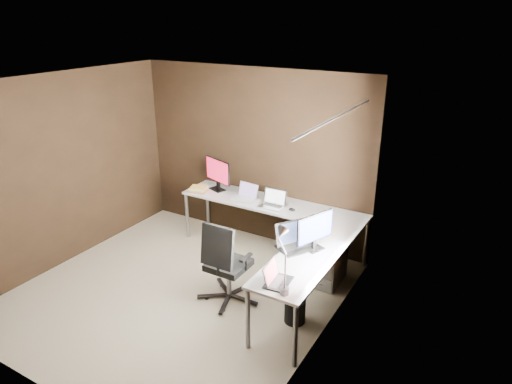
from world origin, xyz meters
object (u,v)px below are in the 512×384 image
at_px(laptop_black_small, 276,278).
at_px(wastebasket, 295,311).
at_px(desk_lamp, 282,251).
at_px(office_chair, 227,277).
at_px(laptop_white, 246,196).
at_px(drawer_pedestal, 325,259).
at_px(book_stack, 198,189).
at_px(laptop_silver, 273,203).
at_px(laptop_black_big, 295,242).
at_px(monitor_left, 218,173).
at_px(monitor_right, 315,229).

xyz_separation_m(laptop_black_small, wastebasket, (0.02, 0.43, -0.64)).
height_order(desk_lamp, office_chair, desk_lamp).
distance_m(laptop_white, office_chair, 1.45).
bearing_deg(drawer_pedestal, office_chair, -130.66).
distance_m(laptop_black_small, book_stack, 2.61).
height_order(laptop_silver, laptop_black_small, laptop_silver).
relative_size(laptop_white, laptop_black_small, 1.04).
height_order(drawer_pedestal, laptop_black_small, laptop_black_small).
bearing_deg(laptop_black_small, wastebasket, -9.33).
bearing_deg(laptop_black_big, wastebasket, -119.74).
bearing_deg(laptop_black_small, office_chair, 58.20).
xyz_separation_m(laptop_white, laptop_black_big, (1.20, -0.92, 0.01)).
bearing_deg(desk_lamp, laptop_black_small, 149.51).
distance_m(monitor_left, laptop_white, 0.59).
xyz_separation_m(monitor_left, laptop_silver, (0.99, -0.14, -0.21)).
height_order(monitor_left, office_chair, monitor_left).
bearing_deg(laptop_black_small, book_stack, 47.13).
relative_size(drawer_pedestal, book_stack, 2.13).
xyz_separation_m(laptop_black_small, book_stack, (-2.10, 1.56, -0.01)).
bearing_deg(laptop_white, office_chair, -61.62).
bearing_deg(monitor_right, laptop_black_small, -161.95).
height_order(book_stack, wastebasket, book_stack).
bearing_deg(monitor_right, laptop_silver, 71.06).
bearing_deg(desk_lamp, monitor_left, 140.57).
bearing_deg(monitor_left, book_stack, -114.15).
bearing_deg(laptop_silver, laptop_white, 175.18).
relative_size(laptop_black_big, book_stack, 1.84).
bearing_deg(wastebasket, laptop_black_big, 117.99).
relative_size(drawer_pedestal, monitor_right, 1.24).
bearing_deg(wastebasket, office_chair, -178.28).
xyz_separation_m(laptop_white, laptop_black_small, (1.35, -1.67, -0.00)).
xyz_separation_m(laptop_black_big, book_stack, (-1.95, 0.81, -0.02)).
bearing_deg(laptop_silver, laptop_black_big, -49.71).
height_order(monitor_right, office_chair, monitor_right).
height_order(monitor_left, monitor_right, monitor_left).
distance_m(monitor_right, book_stack, 2.29).
xyz_separation_m(laptop_silver, laptop_black_big, (0.76, -0.88, 0.01)).
height_order(monitor_right, laptop_black_small, monitor_right).
height_order(monitor_right, laptop_black_big, monitor_right).
bearing_deg(monitor_right, drawer_pedestal, 29.00).
relative_size(drawer_pedestal, laptop_black_big, 1.16).
distance_m(drawer_pedestal, monitor_left, 2.04).
xyz_separation_m(drawer_pedestal, book_stack, (-2.08, 0.19, 0.47)).
xyz_separation_m(drawer_pedestal, laptop_silver, (-0.89, 0.27, 0.48)).
bearing_deg(laptop_black_big, laptop_silver, 72.80).
bearing_deg(monitor_right, office_chair, 136.09).
relative_size(laptop_silver, desk_lamp, 0.53).
bearing_deg(monitor_right, laptop_black_big, 126.20).
relative_size(laptop_black_big, desk_lamp, 0.81).
relative_size(monitor_right, wastebasket, 1.81).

